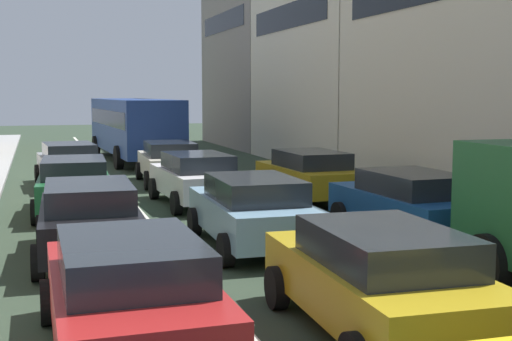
# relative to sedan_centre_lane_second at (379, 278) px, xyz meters

# --- Properties ---
(lane_stripe_left) EXTENTS (0.16, 60.00, 0.01)m
(lane_stripe_left) POSITION_rel_sedan_centre_lane_second_xyz_m (-1.60, 13.59, -0.79)
(lane_stripe_left) COLOR silver
(lane_stripe_left) RESTS_ON ground
(lane_stripe_right) EXTENTS (0.16, 60.00, 0.01)m
(lane_stripe_right) POSITION_rel_sedan_centre_lane_second_xyz_m (1.80, 13.59, -0.79)
(lane_stripe_right) COLOR silver
(lane_stripe_right) RESTS_ON ground
(building_row_right) EXTENTS (7.20, 43.90, 13.65)m
(building_row_right) POSITION_rel_sedan_centre_lane_second_xyz_m (10.00, 17.07, 5.18)
(building_row_right) COLOR gray
(building_row_right) RESTS_ON ground
(sedan_centre_lane_second) EXTENTS (2.20, 4.37, 1.49)m
(sedan_centre_lane_second) POSITION_rel_sedan_centre_lane_second_xyz_m (0.00, 0.00, 0.00)
(sedan_centre_lane_second) COLOR #B29319
(sedan_centre_lane_second) RESTS_ON ground
(wagon_left_lane_second) EXTENTS (2.08, 4.31, 1.49)m
(wagon_left_lane_second) POSITION_rel_sedan_centre_lane_second_xyz_m (-3.18, 0.32, 0.00)
(wagon_left_lane_second) COLOR #A51E1E
(wagon_left_lane_second) RESTS_ON ground
(hatchback_centre_lane_third) EXTENTS (2.14, 4.34, 1.49)m
(hatchback_centre_lane_third) POSITION_rel_sedan_centre_lane_second_xyz_m (0.01, 5.52, 0.00)
(hatchback_centre_lane_third) COLOR #759EB7
(hatchback_centre_lane_third) RESTS_ON ground
(sedan_left_lane_third) EXTENTS (2.17, 4.35, 1.49)m
(sedan_left_lane_third) POSITION_rel_sedan_centre_lane_second_xyz_m (-3.27, 5.58, 0.00)
(sedan_left_lane_third) COLOR black
(sedan_left_lane_third) RESTS_ON ground
(coupe_centre_lane_fourth) EXTENTS (2.20, 4.37, 1.49)m
(coupe_centre_lane_fourth) POSITION_rel_sedan_centre_lane_second_xyz_m (0.11, 11.22, 0.00)
(coupe_centre_lane_fourth) COLOR silver
(coupe_centre_lane_fourth) RESTS_ON ground
(sedan_left_lane_fourth) EXTENTS (2.24, 4.39, 1.49)m
(sedan_left_lane_fourth) POSITION_rel_sedan_centre_lane_second_xyz_m (-3.28, 10.80, 0.00)
(sedan_left_lane_fourth) COLOR #19592D
(sedan_left_lane_fourth) RESTS_ON ground
(sedan_centre_lane_fifth) EXTENTS (2.22, 4.38, 1.49)m
(sedan_centre_lane_fifth) POSITION_rel_sedan_centre_lane_second_xyz_m (0.25, 16.07, 0.00)
(sedan_centre_lane_fifth) COLOR beige
(sedan_centre_lane_fifth) RESTS_ON ground
(sedan_left_lane_fifth) EXTENTS (2.30, 4.41, 1.49)m
(sedan_left_lane_fifth) POSITION_rel_sedan_centre_lane_second_xyz_m (-3.16, 16.47, 0.00)
(sedan_left_lane_fifth) COLOR gray
(sedan_left_lane_fifth) RESTS_ON ground
(sedan_right_lane_behind_truck) EXTENTS (2.16, 4.35, 1.49)m
(sedan_right_lane_behind_truck) POSITION_rel_sedan_centre_lane_second_xyz_m (3.54, 5.32, 0.00)
(sedan_right_lane_behind_truck) COLOR #194C8C
(sedan_right_lane_behind_truck) RESTS_ON ground
(wagon_right_lane_far) EXTENTS (2.18, 4.36, 1.49)m
(wagon_right_lane_far) POSITION_rel_sedan_centre_lane_second_xyz_m (3.48, 10.98, 0.00)
(wagon_right_lane_far) COLOR #B29319
(wagon_right_lane_far) RESTS_ON ground
(bus_mid_queue_primary) EXTENTS (3.20, 10.61, 2.90)m
(bus_mid_queue_primary) POSITION_rel_sedan_centre_lane_second_xyz_m (0.16, 24.56, 0.96)
(bus_mid_queue_primary) COLOR navy
(bus_mid_queue_primary) RESTS_ON ground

